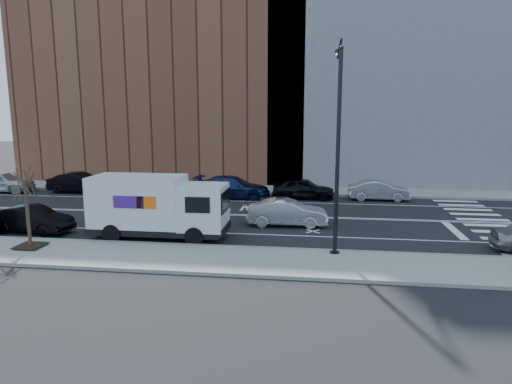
% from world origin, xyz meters
% --- Properties ---
extents(ground, '(120.00, 120.00, 0.00)m').
position_xyz_m(ground, '(0.00, 0.00, 0.00)').
color(ground, black).
rests_on(ground, ground).
extents(sidewalk_near, '(44.00, 3.60, 0.15)m').
position_xyz_m(sidewalk_near, '(0.00, -8.80, 0.07)').
color(sidewalk_near, gray).
rests_on(sidewalk_near, ground).
extents(sidewalk_far, '(44.00, 3.60, 0.15)m').
position_xyz_m(sidewalk_far, '(0.00, 8.80, 0.07)').
color(sidewalk_far, gray).
rests_on(sidewalk_far, ground).
extents(curb_near, '(44.00, 0.25, 0.17)m').
position_xyz_m(curb_near, '(0.00, -7.00, 0.08)').
color(curb_near, gray).
rests_on(curb_near, ground).
extents(curb_far, '(44.00, 0.25, 0.17)m').
position_xyz_m(curb_far, '(0.00, 7.00, 0.08)').
color(curb_far, gray).
rests_on(curb_far, ground).
extents(crosswalk, '(3.00, 14.00, 0.01)m').
position_xyz_m(crosswalk, '(16.00, 0.00, 0.00)').
color(crosswalk, white).
rests_on(crosswalk, ground).
extents(road_markings, '(40.00, 8.60, 0.01)m').
position_xyz_m(road_markings, '(0.00, 0.00, 0.00)').
color(road_markings, white).
rests_on(road_markings, ground).
extents(bldg_brick, '(26.00, 10.00, 22.00)m').
position_xyz_m(bldg_brick, '(-8.00, 15.60, 11.00)').
color(bldg_brick, brown).
rests_on(bldg_brick, ground).
extents(bldg_concrete, '(20.00, 10.00, 26.00)m').
position_xyz_m(bldg_concrete, '(12.00, 15.60, 13.00)').
color(bldg_concrete, slate).
rests_on(bldg_concrete, ground).
extents(streetlight, '(0.44, 4.02, 9.34)m').
position_xyz_m(streetlight, '(7.00, -6.91, 5.08)').
color(streetlight, black).
rests_on(streetlight, ground).
extents(street_tree, '(1.20, 1.20, 3.75)m').
position_xyz_m(street_tree, '(-7.00, -8.40, 1.45)').
color(street_tree, black).
rests_on(street_tree, ground).
extents(fedex_van, '(6.95, 2.50, 3.17)m').
position_xyz_m(fedex_van, '(-1.80, -5.60, 1.66)').
color(fedex_van, black).
rests_on(fedex_van, ground).
extents(far_parked_a, '(5.02, 2.25, 1.67)m').
position_xyz_m(far_parked_a, '(-18.55, 5.38, 0.84)').
color(far_parked_a, '#B4B4B9').
rests_on(far_parked_a, ground).
extents(far_parked_b, '(4.86, 1.78, 1.59)m').
position_xyz_m(far_parked_b, '(-12.35, 6.03, 0.80)').
color(far_parked_b, black).
rests_on(far_parked_b, ground).
extents(far_parked_c, '(5.20, 2.73, 1.40)m').
position_xyz_m(far_parked_c, '(-5.63, 5.90, 0.70)').
color(far_parked_c, '#505358').
rests_on(far_parked_c, ground).
extents(far_parked_d, '(5.63, 2.46, 1.61)m').
position_xyz_m(far_parked_d, '(-0.00, 5.45, 0.81)').
color(far_parked_d, navy).
rests_on(far_parked_d, ground).
extents(far_parked_e, '(4.54, 1.88, 1.54)m').
position_xyz_m(far_parked_e, '(5.20, 5.81, 0.77)').
color(far_parked_e, black).
rests_on(far_parked_e, ground).
extents(far_parked_f, '(4.34, 1.56, 1.43)m').
position_xyz_m(far_parked_f, '(10.60, 6.01, 0.71)').
color(far_parked_f, '#B3B2B7').
rests_on(far_parked_f, ground).
extents(driving_sedan, '(4.58, 1.74, 1.49)m').
position_xyz_m(driving_sedan, '(4.53, -2.20, 0.75)').
color(driving_sedan, silver).
rests_on(driving_sedan, ground).
extents(near_parked_rear_a, '(4.50, 2.09, 1.43)m').
position_xyz_m(near_parked_rear_a, '(-8.80, -5.45, 0.71)').
color(near_parked_rear_a, black).
rests_on(near_parked_rear_a, ground).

